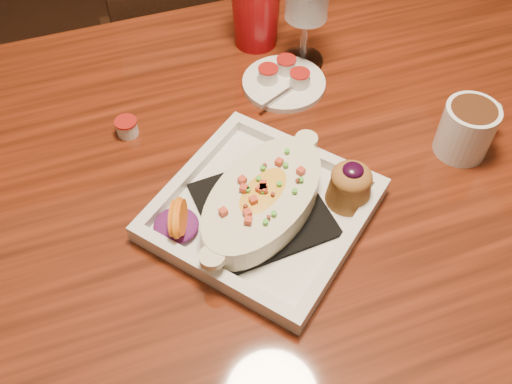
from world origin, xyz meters
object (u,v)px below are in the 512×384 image
object	(u,v)px
chair_far	(194,49)
red_tumbler	(256,6)
plate	(269,202)
coffee_mug	(468,127)
table	(284,190)
saucer	(284,81)

from	to	relation	value
chair_far	red_tumbler	size ratio (longest dim) A/B	5.83
plate	coffee_mug	world-z (taller)	coffee_mug
coffee_mug	red_tumbler	size ratio (longest dim) A/B	0.74
table	coffee_mug	distance (m)	0.32
coffee_mug	saucer	size ratio (longest dim) A/B	0.79
coffee_mug	red_tumbler	world-z (taller)	red_tumbler
saucer	red_tumbler	world-z (taller)	red_tumbler
plate	table	bearing A→B (deg)	18.48
saucer	table	bearing A→B (deg)	-109.75
table	red_tumbler	distance (m)	0.35
table	plate	world-z (taller)	plate
chair_far	red_tumbler	bearing A→B (deg)	98.67
table	red_tumbler	xyz separation A→B (m)	(0.05, 0.29, 0.18)
table	plate	bearing A→B (deg)	-122.99
plate	coffee_mug	distance (m)	0.34
plate	red_tumbler	xyz separation A→B (m)	(0.12, 0.40, 0.05)
red_tumbler	table	bearing A→B (deg)	-99.95
plate	red_tumbler	world-z (taller)	red_tumbler
saucer	red_tumbler	size ratio (longest dim) A/B	0.94
plate	saucer	world-z (taller)	plate
table	saucer	world-z (taller)	saucer
plate	coffee_mug	bearing A→B (deg)	-34.88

